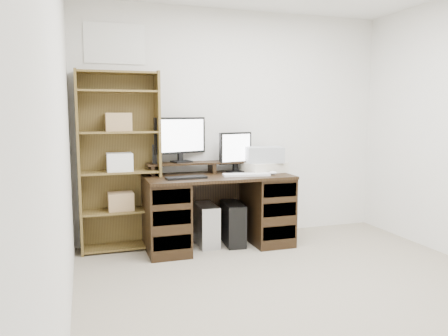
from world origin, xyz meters
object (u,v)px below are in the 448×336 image
desk (218,209)px  tower_black (233,224)px  bookshelf (119,160)px  tower_silver (206,225)px  monitor_wide (180,137)px  printer (264,167)px  monitor_small (236,151)px

desk → tower_black: bearing=2.9°
bookshelf → tower_silver: bearing=-9.9°
desk → monitor_wide: 0.85m
monitor_wide → tower_silver: (0.23, -0.18, -0.92)m
tower_black → bookshelf: size_ratio=0.25×
monitor_wide → bookshelf: 0.67m
tower_black → monitor_wide: bearing=160.6°
printer → monitor_wide: bearing=158.8°
monitor_small → bookshelf: size_ratio=0.24×
tower_silver → desk: bearing=-28.9°
monitor_small → tower_silver: size_ratio=0.99×
monitor_small → bookshelf: bookshelf is taller
tower_black → monitor_small: bearing=67.7°
bookshelf → monitor_wide: bearing=2.8°
desk → bookshelf: (-0.97, 0.21, 0.53)m
printer → tower_black: size_ratio=0.94×
printer → bookshelf: (-1.52, 0.14, 0.11)m
monitor_small → printer: (0.30, -0.08, -0.18)m
printer → tower_silver: printer is taller
tower_silver → bookshelf: bookshelf is taller
printer → tower_silver: size_ratio=0.99×
monitor_wide → bookshelf: (-0.63, -0.03, -0.22)m
bookshelf → desk: bearing=-12.4°
printer → bookshelf: size_ratio=0.24×
monitor_wide → tower_silver: size_ratio=1.33×
tower_black → bookshelf: bearing=175.3°
monitor_wide → printer: monitor_wide is taller
tower_black → tower_silver: bearing=174.7°
monitor_small → tower_silver: (-0.36, -0.10, -0.77)m
monitor_small → tower_black: monitor_small is taller
monitor_wide → printer: (0.88, -0.17, -0.33)m
bookshelf → tower_black: bearing=-10.1°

